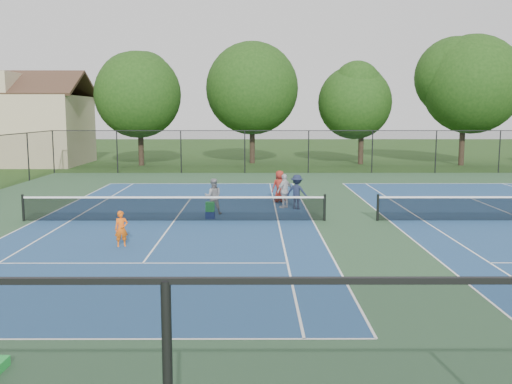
{
  "coord_description": "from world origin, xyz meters",
  "views": [
    {
      "loc": [
        -3.83,
        -22.16,
        4.26
      ],
      "look_at": [
        -3.76,
        -1.0,
        1.3
      ],
      "focal_mm": 40.0,
      "sensor_mm": 36.0,
      "label": 1
    }
  ],
  "objects_px": {
    "tree_back_d": "(465,80)",
    "bystander_a": "(285,191)",
    "bystander_b": "(297,192)",
    "ball_hopper": "(210,207)",
    "tree_back_a": "(139,90)",
    "ball_crate": "(210,215)",
    "clapboard_house": "(21,127)",
    "tree_back_b": "(252,84)",
    "instructor": "(213,196)",
    "tree_back_c": "(362,97)",
    "bystander_c": "(280,186)",
    "child_player": "(121,229)"
  },
  "relations": [
    {
      "from": "tree_back_d",
      "to": "bystander_a",
      "type": "xyz_separation_m",
      "value": [
        -15.47,
        -20.91,
        -6.05
      ]
    },
    {
      "from": "bystander_b",
      "to": "ball_hopper",
      "type": "xyz_separation_m",
      "value": [
        -3.68,
        -2.24,
        -0.29
      ]
    },
    {
      "from": "tree_back_a",
      "to": "ball_crate",
      "type": "distance_m",
      "value": 25.3
    },
    {
      "from": "ball_crate",
      "to": "ball_hopper",
      "type": "bearing_deg",
      "value": 0.0
    },
    {
      "from": "clapboard_house",
      "to": "bystander_b",
      "type": "bearing_deg",
      "value": -46.55
    },
    {
      "from": "tree_back_b",
      "to": "bystander_b",
      "type": "relative_size",
      "value": 6.49
    },
    {
      "from": "tree_back_b",
      "to": "instructor",
      "type": "bearing_deg",
      "value": -93.66
    },
    {
      "from": "clapboard_house",
      "to": "tree_back_c",
      "type": "bearing_deg",
      "value": 0.0
    },
    {
      "from": "instructor",
      "to": "clapboard_house",
      "type": "bearing_deg",
      "value": -57.74
    },
    {
      "from": "instructor",
      "to": "bystander_b",
      "type": "xyz_separation_m",
      "value": [
        3.62,
        1.21,
        0.01
      ]
    },
    {
      "from": "bystander_b",
      "to": "ball_crate",
      "type": "xyz_separation_m",
      "value": [
        -3.68,
        -2.24,
        -0.63
      ]
    },
    {
      "from": "tree_back_d",
      "to": "bystander_c",
      "type": "relative_size",
      "value": 6.78
    },
    {
      "from": "tree_back_c",
      "to": "bystander_a",
      "type": "height_order",
      "value": "tree_back_c"
    },
    {
      "from": "tree_back_d",
      "to": "ball_hopper",
      "type": "bearing_deg",
      "value": -128.42
    },
    {
      "from": "clapboard_house",
      "to": "bystander_c",
      "type": "relative_size",
      "value": 7.06
    },
    {
      "from": "tree_back_a",
      "to": "bystander_a",
      "type": "relative_size",
      "value": 5.93
    },
    {
      "from": "instructor",
      "to": "ball_hopper",
      "type": "relative_size",
      "value": 3.9
    },
    {
      "from": "tree_back_c",
      "to": "ball_crate",
      "type": "height_order",
      "value": "tree_back_c"
    },
    {
      "from": "tree_back_a",
      "to": "clapboard_house",
      "type": "xyz_separation_m",
      "value": [
        -10.0,
        1.0,
        -2.95
      ]
    },
    {
      "from": "tree_back_a",
      "to": "tree_back_d",
      "type": "bearing_deg",
      "value": 0.0
    },
    {
      "from": "child_player",
      "to": "bystander_b",
      "type": "bearing_deg",
      "value": 29.04
    },
    {
      "from": "tree_back_b",
      "to": "instructor",
      "type": "relative_size",
      "value": 6.62
    },
    {
      "from": "tree_back_c",
      "to": "bystander_b",
      "type": "xyz_separation_m",
      "value": [
        -6.94,
        -22.23,
        -4.71
      ]
    },
    {
      "from": "instructor",
      "to": "bystander_c",
      "type": "height_order",
      "value": "bystander_c"
    },
    {
      "from": "ball_hopper",
      "to": "bystander_c",
      "type": "bearing_deg",
      "value": 54.63
    },
    {
      "from": "bystander_a",
      "to": "instructor",
      "type": "bearing_deg",
      "value": -16.08
    },
    {
      "from": "tree_back_a",
      "to": "child_player",
      "type": "bearing_deg",
      "value": -80.13
    },
    {
      "from": "tree_back_d",
      "to": "bystander_c",
      "type": "height_order",
      "value": "tree_back_d"
    },
    {
      "from": "clapboard_house",
      "to": "ball_crate",
      "type": "xyz_separation_m",
      "value": [
        17.38,
        -24.47,
        -2.95
      ]
    },
    {
      "from": "tree_back_a",
      "to": "tree_back_c",
      "type": "distance_m",
      "value": 18.04
    },
    {
      "from": "tree_back_d",
      "to": "ball_crate",
      "type": "distance_m",
      "value": 30.69
    },
    {
      "from": "clapboard_house",
      "to": "instructor",
      "type": "relative_size",
      "value": 7.12
    },
    {
      "from": "bystander_b",
      "to": "bystander_c",
      "type": "distance_m",
      "value": 2.1
    },
    {
      "from": "ball_crate",
      "to": "bystander_b",
      "type": "bearing_deg",
      "value": 31.32
    },
    {
      "from": "instructor",
      "to": "child_player",
      "type": "bearing_deg",
      "value": 62.51
    },
    {
      "from": "tree_back_a",
      "to": "bystander_b",
      "type": "bearing_deg",
      "value": -62.49
    },
    {
      "from": "ball_hopper",
      "to": "bystander_b",
      "type": "bearing_deg",
      "value": 31.32
    },
    {
      "from": "ball_crate",
      "to": "tree_back_a",
      "type": "bearing_deg",
      "value": 107.46
    },
    {
      "from": "tree_back_d",
      "to": "tree_back_b",
      "type": "bearing_deg",
      "value": 173.29
    },
    {
      "from": "clapboard_house",
      "to": "child_player",
      "type": "xyz_separation_m",
      "value": [
        14.93,
        -29.33,
        -2.51
      ]
    },
    {
      "from": "ball_hopper",
      "to": "child_player",
      "type": "bearing_deg",
      "value": -116.82
    },
    {
      "from": "tree_back_b",
      "to": "clapboard_house",
      "type": "height_order",
      "value": "tree_back_b"
    },
    {
      "from": "tree_back_c",
      "to": "child_player",
      "type": "distance_m",
      "value": 32.48
    },
    {
      "from": "tree_back_b",
      "to": "ball_crate",
      "type": "distance_m",
      "value": 26.32
    },
    {
      "from": "tree_back_b",
      "to": "instructor",
      "type": "xyz_separation_m",
      "value": [
        -1.56,
        -24.44,
        -5.84
      ]
    },
    {
      "from": "instructor",
      "to": "tree_back_c",
      "type": "bearing_deg",
      "value": -118.65
    },
    {
      "from": "bystander_c",
      "to": "bystander_b",
      "type": "bearing_deg",
      "value": 88.15
    },
    {
      "from": "tree_back_b",
      "to": "instructor",
      "type": "height_order",
      "value": "tree_back_b"
    },
    {
      "from": "tree_back_b",
      "to": "clapboard_house",
      "type": "distance_m",
      "value": 19.35
    },
    {
      "from": "clapboard_house",
      "to": "tree_back_a",
      "type": "bearing_deg",
      "value": -5.71
    }
  ]
}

